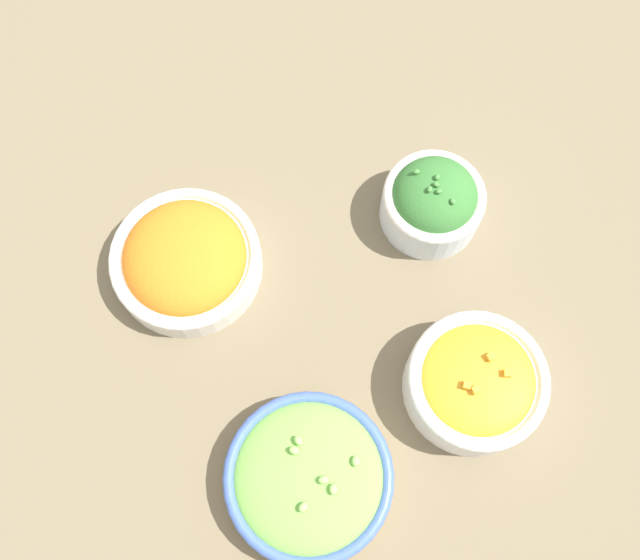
{
  "coord_description": "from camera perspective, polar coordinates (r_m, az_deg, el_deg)",
  "views": [
    {
      "loc": [
        -0.2,
        0.14,
        0.74
      ],
      "look_at": [
        0.0,
        0.0,
        0.03
      ],
      "focal_mm": 40.0,
      "sensor_mm": 36.0,
      "label": 1
    }
  ],
  "objects": [
    {
      "name": "ground_plane",
      "position": [
        0.78,
        0.0,
        -0.72
      ],
      "size": [
        3.0,
        3.0,
        0.0
      ],
      "primitive_type": "plane",
      "color": "#75664C"
    },
    {
      "name": "bowl_carrots",
      "position": [
        0.78,
        -10.7,
        1.64
      ],
      "size": [
        0.16,
        0.16,
        0.06
      ],
      "color": "silver",
      "rests_on": "ground_plane"
    },
    {
      "name": "bowl_lettuce",
      "position": [
        0.72,
        -0.92,
        -15.51
      ],
      "size": [
        0.17,
        0.17,
        0.06
      ],
      "color": "beige",
      "rests_on": "ground_plane"
    },
    {
      "name": "bowl_broccoli",
      "position": [
        0.79,
        8.96,
        6.35
      ],
      "size": [
        0.11,
        0.11,
        0.08
      ],
      "color": "silver",
      "rests_on": "ground_plane"
    },
    {
      "name": "bowl_squash",
      "position": [
        0.74,
        12.33,
        -8.01
      ],
      "size": [
        0.14,
        0.14,
        0.07
      ],
      "color": "white",
      "rests_on": "ground_plane"
    }
  ]
}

